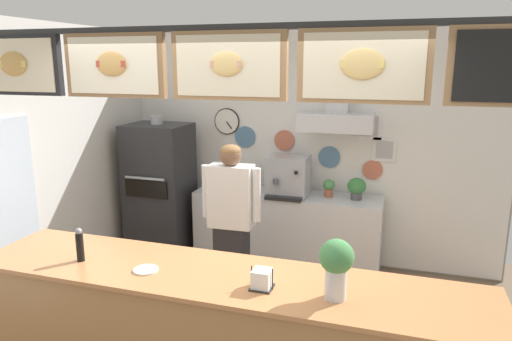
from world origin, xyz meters
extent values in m
cube|color=gray|center=(0.00, 2.45, 1.38)|extent=(4.49, 0.12, 2.76)
cube|color=white|center=(0.00, 2.39, 1.38)|extent=(4.45, 0.01, 2.72)
cylinder|color=black|center=(-1.00, 2.37, 1.67)|extent=(0.32, 0.02, 0.32)
cylinder|color=white|center=(-1.00, 2.36, 1.67)|extent=(0.30, 0.01, 0.30)
cube|color=black|center=(-0.97, 2.35, 1.63)|extent=(0.08, 0.01, 0.09)
cylinder|color=teal|center=(-0.77, 2.37, 1.49)|extent=(0.26, 0.02, 0.26)
cylinder|color=#C1664C|center=(-0.27, 2.37, 1.47)|extent=(0.25, 0.02, 0.25)
cylinder|color=teal|center=(0.27, 2.37, 1.30)|extent=(0.25, 0.02, 0.25)
cylinder|color=#C1664C|center=(0.77, 2.37, 1.18)|extent=(0.22, 0.02, 0.22)
cube|color=white|center=(0.89, 2.37, 1.42)|extent=(0.26, 0.02, 0.27)
cube|color=#AAAAAA|center=(0.89, 2.36, 1.42)|extent=(0.18, 0.01, 0.20)
cube|color=white|center=(0.71, 2.37, 1.68)|extent=(0.27, 0.02, 0.31)
cube|color=#ADADAD|center=(0.71, 2.36, 1.68)|extent=(0.20, 0.01, 0.22)
cube|color=silver|center=(0.36, 2.18, 1.74)|extent=(0.82, 0.42, 0.20)
cube|color=silver|center=(0.36, 2.27, 2.27)|extent=(0.24, 0.24, 0.87)
cube|color=#2D2D2D|center=(0.00, -0.14, 2.59)|extent=(4.16, 0.04, 0.04)
cube|color=black|center=(-1.66, -0.17, 2.36)|extent=(0.77, 0.05, 0.43)
cube|color=beige|center=(-1.66, -0.20, 2.36)|extent=(0.69, 0.01, 0.38)
ellipsoid|color=tan|center=(-1.66, -0.21, 2.37)|extent=(0.25, 0.04, 0.17)
cube|color=#E5C666|center=(-1.66, -0.22, 2.37)|extent=(0.24, 0.01, 0.04)
cube|color=olive|center=(-0.83, -0.17, 2.36)|extent=(0.77, 0.05, 0.43)
cube|color=#F2E5C6|center=(-0.83, -0.20, 2.36)|extent=(0.69, 0.01, 0.38)
ellipsoid|color=tan|center=(-0.83, -0.21, 2.37)|extent=(0.24, 0.04, 0.16)
cube|color=#B74233|center=(-0.83, -0.22, 2.37)|extent=(0.22, 0.01, 0.04)
cube|color=#9E754C|center=(0.00, -0.17, 2.36)|extent=(0.77, 0.05, 0.43)
cube|color=beige|center=(0.00, -0.20, 2.36)|extent=(0.69, 0.01, 0.38)
ellipsoid|color=#E5BC70|center=(0.00, -0.21, 2.37)|extent=(0.22, 0.04, 0.15)
cube|color=tan|center=(0.00, -0.22, 2.37)|extent=(0.21, 0.01, 0.04)
cube|color=#9E754C|center=(0.83, -0.17, 2.36)|extent=(0.77, 0.05, 0.43)
cube|color=beige|center=(0.83, -0.20, 2.36)|extent=(0.69, 0.01, 0.38)
ellipsoid|color=#E5BC70|center=(0.83, -0.21, 2.37)|extent=(0.25, 0.04, 0.18)
cube|color=#E5C666|center=(0.83, -0.22, 2.37)|extent=(0.24, 0.01, 0.05)
cube|color=#CF8550|center=(0.00, -0.37, 1.00)|extent=(3.48, 0.73, 0.03)
cube|color=silver|center=(-0.15, 2.05, 0.45)|extent=(2.15, 0.54, 0.90)
cube|color=#9FA1A5|center=(-0.15, 2.05, 0.16)|extent=(2.05, 0.50, 0.02)
cube|color=#232326|center=(-1.68, 1.85, 0.84)|extent=(0.71, 0.61, 1.67)
cube|color=black|center=(-1.68, 1.53, 0.97)|extent=(0.53, 0.02, 0.20)
cube|color=#A3A5AD|center=(-1.68, 1.51, 1.10)|extent=(0.50, 0.02, 0.02)
cylinder|color=#A3A5AD|center=(-1.68, 1.85, 1.72)|extent=(0.14, 0.14, 0.10)
cube|color=#232328|center=(-0.41, 0.91, 0.44)|extent=(0.31, 0.21, 0.87)
cube|color=white|center=(-0.41, 0.91, 1.17)|extent=(0.42, 0.23, 0.59)
cylinder|color=white|center=(-0.16, 0.92, 1.20)|extent=(0.08, 0.08, 0.50)
cylinder|color=white|center=(-0.65, 0.91, 1.20)|extent=(0.08, 0.08, 0.50)
sphere|color=brown|center=(-0.41, 0.91, 1.55)|extent=(0.20, 0.20, 0.20)
ellipsoid|color=olive|center=(-0.41, 0.91, 1.60)|extent=(0.19, 0.19, 0.11)
cube|color=#A3A5AD|center=(-0.13, 2.03, 1.12)|extent=(0.46, 0.36, 0.45)
cylinder|color=#4C4C51|center=(-0.22, 1.82, 1.10)|extent=(0.06, 0.06, 0.06)
cube|color=black|center=(-0.13, 1.81, 0.92)|extent=(0.41, 0.10, 0.04)
sphere|color=black|center=(0.00, 1.83, 1.22)|extent=(0.04, 0.04, 0.04)
cylinder|color=#9E563D|center=(0.32, 2.09, 0.95)|extent=(0.10, 0.10, 0.09)
ellipsoid|color=#47894C|center=(0.32, 2.09, 1.04)|extent=(0.13, 0.13, 0.12)
cylinder|color=#9E563D|center=(-0.72, 2.07, 0.94)|extent=(0.11, 0.11, 0.08)
ellipsoid|color=#5B844C|center=(-0.72, 2.07, 1.05)|extent=(0.22, 0.22, 0.19)
cylinder|color=#4C4C51|center=(0.63, 2.08, 0.94)|extent=(0.12, 0.12, 0.08)
ellipsoid|color=#387A3D|center=(0.63, 2.08, 1.05)|extent=(0.20, 0.20, 0.18)
cylinder|color=white|center=(-0.50, -0.46, 1.03)|extent=(0.17, 0.17, 0.01)
cylinder|color=silver|center=(0.76, -0.46, 1.12)|extent=(0.13, 0.13, 0.19)
cylinder|color=gray|center=(0.76, -0.46, 1.05)|extent=(0.12, 0.12, 0.06)
ellipsoid|color=#47894C|center=(0.76, -0.46, 1.28)|extent=(0.20, 0.20, 0.20)
cylinder|color=black|center=(-1.01, -0.46, 1.12)|extent=(0.05, 0.05, 0.20)
sphere|color=gray|center=(-1.01, -0.46, 1.24)|extent=(0.05, 0.05, 0.05)
cube|color=#262628|center=(0.32, -0.47, 1.02)|extent=(0.13, 0.13, 0.01)
cylinder|color=#262628|center=(0.25, -0.47, 1.09)|extent=(0.01, 0.01, 0.14)
cylinder|color=#262628|center=(0.38, -0.47, 1.09)|extent=(0.01, 0.01, 0.14)
cube|color=white|center=(0.32, -0.47, 1.08)|extent=(0.11, 0.11, 0.12)
camera|label=1|loc=(1.08, -3.00, 2.37)|focal=32.84mm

